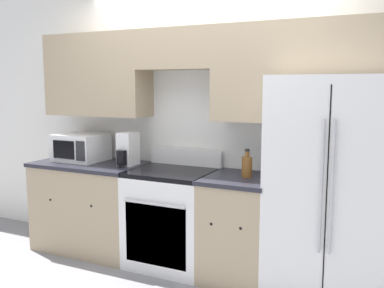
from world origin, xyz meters
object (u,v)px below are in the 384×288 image
Objects in this scene: oven_range at (172,217)px; bottle at (247,166)px; refrigerator at (334,187)px; microwave at (81,147)px.

bottle is at bearing 1.93° from oven_range.
refrigerator is 2.46m from microwave.
microwave is at bearing 177.04° from oven_range.
bottle is (1.76, -0.03, -0.04)m from microwave.
bottle is (0.69, 0.02, 0.53)m from oven_range.
oven_range is 1.21m from microwave.
bottle reaches higher than oven_range.
microwave reaches higher than bottle.
microwave is (-1.07, 0.06, 0.57)m from oven_range.
refrigerator is 7.28× the size of bottle.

